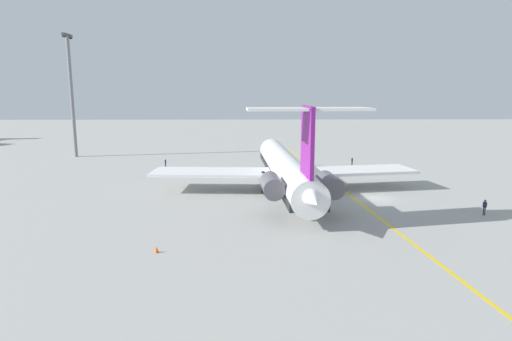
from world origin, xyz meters
The scene contains 8 objects.
ground centered at (0.00, 0.00, 0.00)m, with size 316.44×316.44×0.00m, color #9E9E99.
main_jetliner centered at (3.30, 11.14, 3.31)m, with size 41.73×37.05×12.16m.
ground_crew_near_nose centered at (24.48, -2.93, 1.07)m, with size 0.28×0.36×1.69m.
ground_crew_near_tail centered at (-7.95, -9.97, 1.13)m, with size 0.33×0.36×1.78m.
ground_crew_portside centered at (22.54, 31.10, 1.13)m, with size 0.36×0.32×1.79m.
safety_cone_nose centered at (-18.66, 24.10, 0.28)m, with size 0.40×0.40×0.55m, color #EA590F.
taxiway_centreline centered at (4.47, 3.04, 0.00)m, with size 89.23×0.36×0.01m, color gold.
light_mast centered at (36.86, 52.63, 13.70)m, with size 4.00×0.70×24.97m.
Camera 1 is at (-53.70, 16.21, 13.56)m, focal length 30.22 mm.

